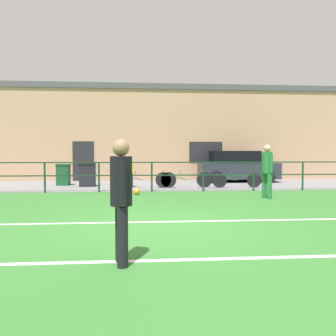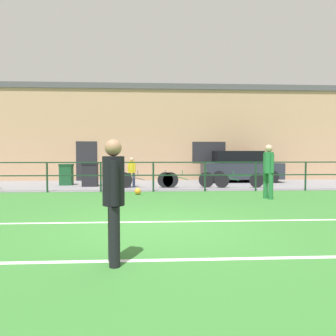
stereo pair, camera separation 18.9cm
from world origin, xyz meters
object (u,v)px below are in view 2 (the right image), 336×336
at_px(spectator_child, 132,170).
at_px(parked_car_red, 240,167).
at_px(soccer_ball_match, 138,191).
at_px(player_striker, 268,168).
at_px(player_goalkeeper, 114,194).
at_px(bicycle_parked_2, 239,180).
at_px(trash_bin_0, 90,174).
at_px(bicycle_parked_4, 188,180).
at_px(bicycle_parked_0, 145,180).
at_px(trash_bin_1, 66,174).

relative_size(spectator_child, parked_car_red, 0.33).
bearing_deg(soccer_ball_match, player_striker, -17.38).
distance_m(player_goalkeeper, bicycle_parked_2, 10.16).
distance_m(player_goalkeeper, trash_bin_0, 10.43).
relative_size(soccer_ball_match, bicycle_parked_4, 0.11).
distance_m(soccer_ball_match, bicycle_parked_4, 2.92).
bearing_deg(player_goalkeeper, trash_bin_0, 1.91).
distance_m(bicycle_parked_2, trash_bin_0, 6.47).
distance_m(bicycle_parked_0, trash_bin_1, 3.88).
bearing_deg(parked_car_red, bicycle_parked_4, -137.33).
height_order(trash_bin_0, trash_bin_1, trash_bin_0).
xyz_separation_m(parked_car_red, bicycle_parked_2, (-0.85, -2.92, -0.42)).
height_order(parked_car_red, bicycle_parked_4, parked_car_red).
bearing_deg(player_striker, parked_car_red, 154.82).
bearing_deg(trash_bin_1, spectator_child, -19.57).
relative_size(bicycle_parked_0, trash_bin_1, 2.46).
bearing_deg(bicycle_parked_4, player_striker, -57.03).
bearing_deg(trash_bin_0, trash_bin_1, 152.87).
bearing_deg(soccer_ball_match, spectator_child, 98.15).
height_order(player_striker, trash_bin_0, player_striker).
height_order(soccer_ball_match, bicycle_parked_4, bicycle_parked_4).
bearing_deg(player_striker, player_goalkeeper, -53.58).
bearing_deg(trash_bin_1, bicycle_parked_2, -11.93).
bearing_deg(player_striker, bicycle_parked_4, -164.86).
distance_m(player_striker, bicycle_parked_2, 3.27).
bearing_deg(bicycle_parked_4, bicycle_parked_0, 180.00).
relative_size(player_goalkeeper, player_striker, 0.95).
relative_size(spectator_child, bicycle_parked_4, 0.58).
bearing_deg(bicycle_parked_4, soccer_ball_match, -135.31).
xyz_separation_m(parked_car_red, trash_bin_1, (-8.43, -1.32, -0.26)).
xyz_separation_m(player_goalkeeper, bicycle_parked_0, (0.28, 9.38, -0.58)).
height_order(parked_car_red, trash_bin_0, parked_car_red).
bearing_deg(soccer_ball_match, bicycle_parked_0, 83.77).
distance_m(spectator_child, parked_car_red, 5.90).
xyz_separation_m(trash_bin_0, trash_bin_1, (-1.18, 0.61, -0.04)).
bearing_deg(player_goalkeeper, spectator_child, -8.23).
xyz_separation_m(player_goalkeeper, player_striker, (4.32, 6.00, 0.05)).
relative_size(player_goalkeeper, spectator_child, 1.30).
bearing_deg(player_striker, bicycle_parked_2, 163.25).
distance_m(bicycle_parked_0, bicycle_parked_2, 3.98).
xyz_separation_m(soccer_ball_match, bicycle_parked_0, (0.22, 2.05, 0.25)).
xyz_separation_m(soccer_ball_match, bicycle_parked_4, (2.07, 2.05, 0.25)).
relative_size(bicycle_parked_0, trash_bin_0, 2.29).
xyz_separation_m(player_striker, spectator_child, (-4.60, 3.73, -0.25)).
height_order(player_striker, spectator_child, player_striker).
xyz_separation_m(soccer_ball_match, bicycle_parked_2, (4.20, 1.87, 0.23)).
xyz_separation_m(bicycle_parked_0, bicycle_parked_2, (3.98, -0.17, -0.02)).
distance_m(player_goalkeeper, soccer_ball_match, 7.38).
bearing_deg(soccer_ball_match, bicycle_parked_2, 24.04).
xyz_separation_m(parked_car_red, trash_bin_0, (-7.25, -1.93, -0.22)).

